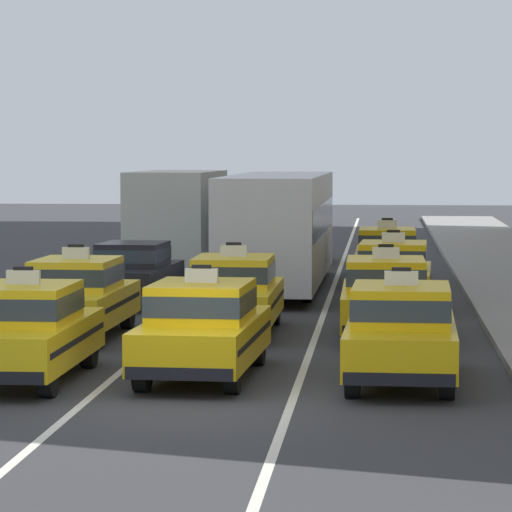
{
  "coord_description": "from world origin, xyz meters",
  "views": [
    {
      "loc": [
        2.98,
        -21.11,
        3.9
      ],
      "look_at": [
        -0.12,
        13.42,
        1.3
      ],
      "focal_mm": 99.13,
      "sensor_mm": 36.0,
      "label": 1
    }
  ],
  "objects": [
    {
      "name": "taxi_right_nearest",
      "position": [
        3.3,
        2.46,
        0.88
      ],
      "size": [
        1.92,
        4.6,
        1.96
      ],
      "color": "black",
      "rests_on": "ground"
    },
    {
      "name": "box_truck_left_fourth",
      "position": [
        -3.14,
        21.64,
        1.78
      ],
      "size": [
        2.48,
        7.03,
        3.27
      ],
      "color": "black",
      "rests_on": "ground"
    },
    {
      "name": "sedan_left_third",
      "position": [
        -3.28,
        14.05,
        0.85
      ],
      "size": [
        1.99,
        4.39,
        1.58
      ],
      "color": "black",
      "rests_on": "ground"
    },
    {
      "name": "taxi_center_fourth",
      "position": [
        -0.01,
        27.39,
        0.88
      ],
      "size": [
        2.04,
        4.65,
        1.96
      ],
      "color": "black",
      "rests_on": "ground"
    },
    {
      "name": "lane_stripe_center_right",
      "position": [
        1.6,
        20.0,
        0.0
      ],
      "size": [
        0.14,
        80.0,
        0.01
      ],
      "primitive_type": "cube",
      "color": "silver",
      "rests_on": "ground"
    },
    {
      "name": "bus_center_third",
      "position": [
        0.1,
        18.26,
        1.82
      ],
      "size": [
        2.61,
        11.22,
        3.22
      ],
      "color": "black",
      "rests_on": "ground"
    },
    {
      "name": "taxi_center_second",
      "position": [
        -0.15,
        8.58,
        0.88
      ],
      "size": [
        1.83,
        4.56,
        1.96
      ],
      "color": "black",
      "rests_on": "ground"
    },
    {
      "name": "lane_stripe_left_center",
      "position": [
        -1.6,
        20.0,
        0.0
      ],
      "size": [
        0.14,
        80.0,
        0.01
      ],
      "primitive_type": "cube",
      "color": "silver",
      "rests_on": "ground"
    },
    {
      "name": "taxi_right_fourth",
      "position": [
        3.12,
        19.64,
        0.88
      ],
      "size": [
        1.83,
        4.56,
        1.96
      ],
      "color": "black",
      "rests_on": "ground"
    },
    {
      "name": "ground_plane",
      "position": [
        0.0,
        0.0,
        0.0
      ],
      "size": [
        160.0,
        160.0,
        0.0
      ],
      "primitive_type": "plane",
      "color": "#353538"
    },
    {
      "name": "taxi_right_third",
      "position": [
        3.26,
        13.53,
        0.88
      ],
      "size": [
        1.99,
        4.63,
        1.96
      ],
      "color": "black",
      "rests_on": "ground"
    },
    {
      "name": "taxi_center_nearest",
      "position": [
        -0.07,
        2.69,
        0.88
      ],
      "size": [
        1.99,
        4.63,
        1.96
      ],
      "color": "black",
      "rests_on": "ground"
    },
    {
      "name": "taxi_left_nearest",
      "position": [
        -3.0,
        2.07,
        0.88
      ],
      "size": [
        1.83,
        4.57,
        1.96
      ],
      "color": "black",
      "rests_on": "ground"
    },
    {
      "name": "taxi_right_second",
      "position": [
        3.06,
        8.25,
        0.88
      ],
      "size": [
        1.85,
        4.57,
        1.96
      ],
      "color": "black",
      "rests_on": "ground"
    },
    {
      "name": "taxi_left_second",
      "position": [
        -3.34,
        7.67,
        0.88
      ],
      "size": [
        1.88,
        4.59,
        1.96
      ],
      "color": "black",
      "rests_on": "ground"
    }
  ]
}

